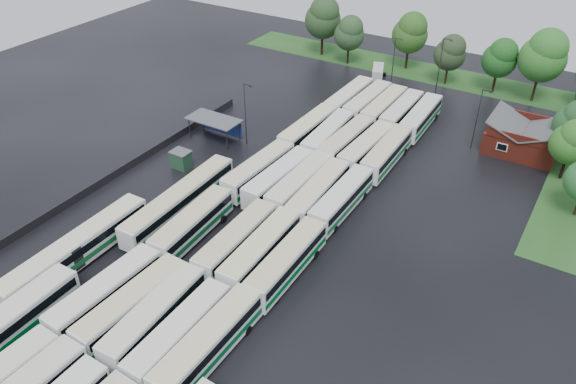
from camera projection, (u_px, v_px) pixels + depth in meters
The scene contains 48 objects.
ground at pixel (219, 255), 64.56m from camera, with size 160.00×160.00×0.00m, color black.
brick_building at pixel (522, 140), 83.27m from camera, with size 10.07×8.60×5.39m.
wash_shed at pixel (215, 121), 85.85m from camera, with size 8.20×4.20×3.58m.
utility_hut at pixel (181, 159), 79.71m from camera, with size 2.70×2.20×2.62m.
grass_strip_north at pixel (429, 73), 109.37m from camera, with size 80.00×10.00×0.01m, color #24531D.
west_fence at pixel (128, 166), 79.47m from camera, with size 0.10×50.00×1.20m, color #2D2D30.
bus_r1c0 at pixel (106, 293), 56.57m from camera, with size 3.27×13.20×3.65m.
bus_r1c1 at pixel (133, 305), 55.23m from camera, with size 3.27×13.16×3.64m.
bus_r1c2 at pixel (155, 316), 54.00m from camera, with size 3.42×13.13×3.62m.
bus_r1c3 at pixel (180, 334), 52.26m from camera, with size 2.85×12.77×3.55m.
bus_r1c4 at pixel (208, 344), 51.16m from camera, with size 2.92×13.40×3.73m.
bus_r2c0 at pixel (193, 224), 66.07m from camera, with size 3.42×13.12×3.62m.
bus_r2c2 at pixel (237, 241), 63.47m from camera, with size 3.07×13.20×3.66m.
bus_r2c3 at pixel (261, 251), 62.02m from camera, with size 3.27×13.37×3.70m.
bus_r2c4 at pixel (287, 262), 60.50m from camera, with size 3.00×13.19×3.66m.
bus_r3c0 at pixel (259, 170), 75.94m from camera, with size 3.38×13.26×3.66m.
bus_r3c1 at pixel (279, 178), 74.23m from camera, with size 3.35×13.32×3.68m.
bus_r3c2 at pixel (301, 184), 73.11m from camera, with size 2.86×13.38×3.72m.
bus_r3c3 at pixel (319, 193), 71.46m from camera, with size 3.32×13.32×3.68m.
bus_r3c4 at pixel (342, 199), 70.33m from camera, with size 2.79×12.95×3.60m.
bus_r4c0 at pixel (308, 130), 85.57m from camera, with size 3.08×13.37×3.71m.
bus_r4c1 at pixel (328, 136), 84.06m from camera, with size 3.36×13.25×3.66m.
bus_r4c2 at pixel (347, 141), 82.69m from camera, with size 3.13×13.02×3.60m.
bus_r4c3 at pixel (367, 148), 80.96m from camera, with size 3.25×13.13×3.63m.
bus_r4c4 at pixel (387, 153), 79.79m from camera, with size 3.05×13.12×3.64m.
bus_r5c0 at pixel (349, 98), 94.99m from camera, with size 2.94×13.24×3.68m.
bus_r5c1 at pixel (367, 102), 93.67m from camera, with size 3.05×13.17×3.65m.
bus_r5c2 at pixel (384, 107), 92.13m from camera, with size 2.84×13.02×3.62m.
bus_r5c3 at pixel (401, 112), 90.77m from camera, with size 2.79×12.77×3.55m.
bus_r5c4 at pixel (421, 117), 89.14m from camera, with size 3.14×13.10×3.62m.
artic_bus_west_b at pixel (180, 200), 70.13m from camera, with size 3.14×19.23×3.56m.
artic_bus_west_c at pixel (77, 250), 62.20m from camera, with size 2.85×19.46×3.61m.
minibus at pixel (378, 72), 106.44m from camera, with size 3.76×5.67×2.33m.
tree_north_0 at pixel (323, 17), 113.17m from camera, with size 7.37×7.37×12.21m.
tree_north_1 at pixel (350, 33), 109.88m from camera, with size 5.97×5.97×9.90m.
tree_north_2 at pixel (411, 32), 107.22m from camera, with size 6.84×6.84×11.33m.
tree_north_3 at pixel (451, 52), 101.58m from camera, with size 5.76×5.76×9.55m.
tree_north_4 at pixel (501, 58), 98.42m from camera, with size 6.09×6.09×10.09m.
tree_north_5 at pixel (544, 55), 94.07m from camera, with size 7.91×7.91×13.09m.
tree_east_1 at pixel (573, 141), 74.58m from camera, with size 5.58×5.58×9.23m.
tree_east_2 at pixel (576, 122), 78.53m from camera, with size 5.84×5.84×9.67m.
lamp_post_ne at pixel (479, 115), 81.84m from camera, with size 1.49×0.29×9.65m.
lamp_post_nw at pixel (246, 110), 82.89m from camera, with size 1.53×0.30×9.94m.
lamp_post_back_w at pixel (394, 59), 100.50m from camera, with size 1.45×0.28×9.44m.
lamp_post_back_e at pixel (441, 64), 96.07m from camera, with size 1.69×0.33×11.00m.
puddle_0 at pixel (80, 382), 50.15m from camera, with size 5.80×5.80×0.01m, color black.
puddle_2 at pixel (163, 231), 68.24m from camera, with size 5.18×5.18×0.01m, color black.
puddle_3 at pixel (242, 290), 59.74m from camera, with size 2.92×2.92×0.01m, color black.
Camera 1 is at (32.62, -37.87, 42.26)m, focal length 35.00 mm.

